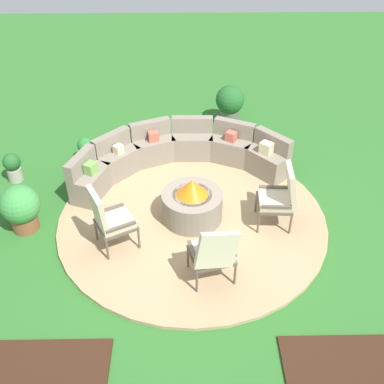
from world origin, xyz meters
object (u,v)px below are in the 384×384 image
lounge_chair_front_right (213,252)px  potted_plant_1 (230,103)px  potted_plant_3 (15,207)px  potted_plant_0 (86,149)px  lounge_chair_front_left (109,218)px  potted_plant_2 (21,207)px  fire_pit (192,203)px  curved_stone_bench (176,155)px  potted_plant_4 (13,166)px  lounge_chair_back_left (281,196)px

lounge_chair_front_right → potted_plant_1: size_ratio=1.19×
potted_plant_3 → potted_plant_0: bearing=66.2°
lounge_chair_front_left → lounge_chair_front_right: 1.72m
potted_plant_1 → potted_plant_2: (-3.70, -3.61, -0.04)m
potted_plant_1 → potted_plant_3: (-3.85, -3.49, -0.13)m
fire_pit → potted_plant_2: (-2.79, -0.16, 0.09)m
curved_stone_bench → potted_plant_3: (-2.66, -1.52, -0.02)m
fire_pit → lounge_chair_front_right: bearing=-79.1°
curved_stone_bench → potted_plant_2: size_ratio=4.82×
curved_stone_bench → potted_plant_4: curved_stone_bench is taller
fire_pit → lounge_chair_back_left: lounge_chair_back_left is taller
fire_pit → potted_plant_1: size_ratio=1.14×
potted_plant_3 → lounge_chair_front_left: bearing=-20.6°
potted_plant_2 → fire_pit: bearing=3.3°
lounge_chair_back_left → potted_plant_3: (-4.37, 0.11, -0.26)m
fire_pit → potted_plant_1: bearing=75.2°
fire_pit → potted_plant_0: size_ratio=1.91×
curved_stone_bench → potted_plant_3: curved_stone_bench is taller
potted_plant_2 → lounge_chair_front_right: bearing=-22.1°
lounge_chair_front_right → potted_plant_2: bearing=144.1°
lounge_chair_front_right → potted_plant_1: (0.64, 4.85, -0.11)m
lounge_chair_back_left → lounge_chair_front_left: bearing=104.1°
potted_plant_1 → potted_plant_3: size_ratio=1.34×
fire_pit → curved_stone_bench: size_ratio=0.25×
potted_plant_0 → potted_plant_4: 1.42m
lounge_chair_front_left → potted_plant_1: 4.66m
fire_pit → potted_plant_4: size_ratio=1.75×
fire_pit → potted_plant_1: 3.56m
potted_plant_0 → potted_plant_1: potted_plant_1 is taller
lounge_chair_front_left → potted_plant_1: bearing=124.3°
fire_pit → curved_stone_bench: 1.50m
curved_stone_bench → potted_plant_4: (-3.08, -0.24, -0.07)m
potted_plant_1 → fire_pit: bearing=-104.8°
potted_plant_0 → potted_plant_1: size_ratio=0.60×
potted_plant_2 → potted_plant_4: size_ratio=1.44×
lounge_chair_front_right → lounge_chair_back_left: bearing=33.5°
potted_plant_1 → potted_plant_2: size_ratio=1.07×
curved_stone_bench → potted_plant_3: size_ratio=6.06×
curved_stone_bench → lounge_chair_front_right: size_ratio=3.80×
potted_plant_4 → potted_plant_3: bearing=-72.0°
potted_plant_0 → potted_plant_4: potted_plant_4 is taller
lounge_chair_back_left → potted_plant_0: lounge_chair_back_left is taller
potted_plant_3 → potted_plant_1: bearing=42.2°
potted_plant_1 → potted_plant_2: potted_plant_1 is taller
potted_plant_4 → potted_plant_2: bearing=-68.0°
lounge_chair_back_left → potted_plant_3: 4.38m
lounge_chair_back_left → potted_plant_0: 4.08m
lounge_chair_back_left → potted_plant_1: bearing=11.6°
lounge_chair_back_left → potted_plant_0: bearing=63.4°
lounge_chair_front_left → potted_plant_1: (2.18, 4.12, -0.13)m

